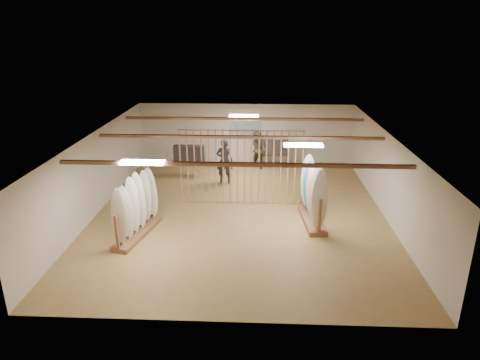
{
  "coord_description": "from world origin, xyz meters",
  "views": [
    {
      "loc": [
        0.63,
        -13.84,
        6.18
      ],
      "look_at": [
        0.0,
        0.0,
        1.2
      ],
      "focal_mm": 32.0,
      "sensor_mm": 36.0,
      "label": 1
    }
  ],
  "objects_px": {
    "clothing_rack_b": "(274,147)",
    "shopper_a": "(225,158)",
    "shopper_b": "(258,148)",
    "clothing_rack_a": "(189,155)",
    "rack_right": "(313,202)",
    "rack_left": "(137,215)"
  },
  "relations": [
    {
      "from": "clothing_rack_b",
      "to": "shopper_a",
      "type": "bearing_deg",
      "value": -135.01
    },
    {
      "from": "clothing_rack_b",
      "to": "shopper_b",
      "type": "bearing_deg",
      "value": -159.57
    },
    {
      "from": "shopper_b",
      "to": "rack_right",
      "type": "bearing_deg",
      "value": -37.0
    },
    {
      "from": "rack_left",
      "to": "clothing_rack_b",
      "type": "height_order",
      "value": "rack_left"
    },
    {
      "from": "rack_left",
      "to": "shopper_a",
      "type": "xyz_separation_m",
      "value": [
        2.35,
        4.93,
        0.4
      ]
    },
    {
      "from": "clothing_rack_a",
      "to": "shopper_b",
      "type": "relative_size",
      "value": 0.76
    },
    {
      "from": "rack_left",
      "to": "clothing_rack_a",
      "type": "xyz_separation_m",
      "value": [
        0.77,
        5.59,
        0.31
      ]
    },
    {
      "from": "shopper_a",
      "to": "rack_left",
      "type": "bearing_deg",
      "value": 69.53
    },
    {
      "from": "rack_left",
      "to": "clothing_rack_a",
      "type": "relative_size",
      "value": 1.66
    },
    {
      "from": "shopper_b",
      "to": "clothing_rack_a",
      "type": "bearing_deg",
      "value": -120.71
    },
    {
      "from": "clothing_rack_b",
      "to": "shopper_a",
      "type": "distance_m",
      "value": 3.14
    },
    {
      "from": "rack_right",
      "to": "clothing_rack_a",
      "type": "xyz_separation_m",
      "value": [
        -4.8,
        4.37,
        0.26
      ]
    },
    {
      "from": "rack_left",
      "to": "rack_right",
      "type": "distance_m",
      "value": 5.7
    },
    {
      "from": "rack_left",
      "to": "clothing_rack_a",
      "type": "distance_m",
      "value": 5.65
    },
    {
      "from": "rack_right",
      "to": "clothing_rack_b",
      "type": "bearing_deg",
      "value": 95.19
    },
    {
      "from": "clothing_rack_a",
      "to": "shopper_b",
      "type": "distance_m",
      "value": 3.23
    },
    {
      "from": "rack_right",
      "to": "clothing_rack_a",
      "type": "distance_m",
      "value": 6.49
    },
    {
      "from": "rack_right",
      "to": "shopper_b",
      "type": "xyz_separation_m",
      "value": [
        -1.85,
        5.7,
        0.26
      ]
    },
    {
      "from": "clothing_rack_b",
      "to": "shopper_a",
      "type": "height_order",
      "value": "shopper_a"
    },
    {
      "from": "shopper_a",
      "to": "shopper_b",
      "type": "xyz_separation_m",
      "value": [
        1.36,
        1.99,
        -0.09
      ]
    },
    {
      "from": "rack_left",
      "to": "shopper_b",
      "type": "xyz_separation_m",
      "value": [
        3.71,
        6.92,
        0.31
      ]
    },
    {
      "from": "rack_right",
      "to": "shopper_a",
      "type": "distance_m",
      "value": 4.92
    }
  ]
}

